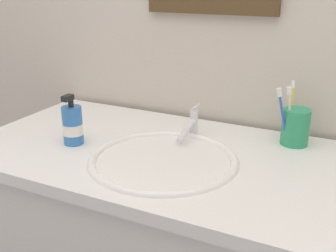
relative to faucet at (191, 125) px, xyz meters
The scene contains 8 objects.
tiled_wall_back 0.37m from the faucet, 94.58° to the left, with size 2.38×0.04×2.40m, color beige.
sink_basin 0.21m from the faucet, 90.00° to the right, with size 0.41×0.41×0.10m.
faucet is the anchor object (origin of this frame).
toothbrush_cup 0.31m from the faucet, 15.80° to the left, with size 0.08×0.08×0.11m, color #2D9966.
toothbrush_blue 0.27m from the faucet, 10.46° to the left, with size 0.05×0.03×0.17m.
toothbrush_white 0.30m from the faucet, 13.59° to the left, with size 0.03×0.02×0.17m.
toothbrush_yellow 0.31m from the faucet, 23.43° to the left, with size 0.03×0.06×0.18m.
soap_dispenser 0.36m from the faucet, 145.66° to the right, with size 0.06×0.06×0.15m.
Camera 1 is at (0.48, -0.97, 1.33)m, focal length 44.03 mm.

